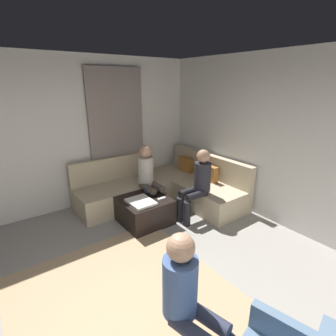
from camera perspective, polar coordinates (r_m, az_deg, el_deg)
name	(u,v)px	position (r m, az deg, el deg)	size (l,w,h in m)	color
ground_plane	(132,332)	(2.95, -8.11, -32.34)	(6.00, 6.00, 0.10)	gray
wall_back	(309,147)	(4.20, 28.83, 4.12)	(6.00, 0.12, 2.70)	silver
wall_left	(43,138)	(4.78, -26.06, 6.05)	(0.12, 6.00, 2.70)	silver
curtain_panel	(117,136)	(5.09, -11.20, 7.09)	(0.06, 1.10, 2.50)	gray
area_rug	(131,308)	(3.06, -8.33, -28.44)	(2.60, 2.20, 0.01)	tan
sectional_couch	(165,187)	(5.02, -0.76, -4.31)	(2.10, 2.55, 0.87)	#C6B593
ottoman	(144,210)	(4.33, -5.25, -9.37)	(0.76, 0.76, 0.42)	black
folded_blanket	(141,202)	(4.09, -6.06, -7.51)	(0.44, 0.36, 0.04)	white
coffee_mug	(146,189)	(4.47, -4.84, -4.75)	(0.08, 0.08, 0.10)	#334C72
game_remote	(161,199)	(4.20, -1.47, -6.83)	(0.05, 0.15, 0.02)	white
person_on_couch_back	(198,182)	(4.28, 6.68, -3.15)	(0.30, 0.60, 1.20)	black
person_on_couch_side	(149,176)	(4.54, -4.33, -1.80)	(0.60, 0.30, 1.20)	brown
person_on_armchair	(190,299)	(2.23, 4.83, -27.09)	(0.61, 0.39, 1.18)	#2D3347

